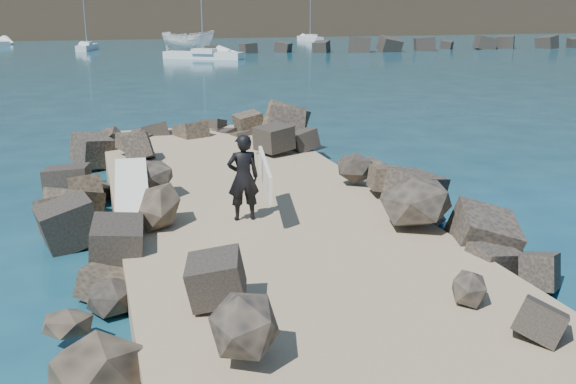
% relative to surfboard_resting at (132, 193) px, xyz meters
% --- Properties ---
extents(ground, '(800.00, 800.00, 0.00)m').
position_rel_surfboard_resting_xyz_m(ground, '(2.63, -1.41, -1.04)').
color(ground, '#0F384C').
rests_on(ground, ground).
extents(jetty, '(6.00, 26.00, 0.60)m').
position_rel_surfboard_resting_xyz_m(jetty, '(2.63, -3.41, -0.74)').
color(jetty, '#8C7759').
rests_on(jetty, ground).
extents(riprap_left, '(2.60, 22.00, 1.00)m').
position_rel_surfboard_resting_xyz_m(riprap_left, '(-0.27, -2.91, -0.54)').
color(riprap_left, black).
rests_on(riprap_left, ground).
extents(riprap_right, '(2.60, 22.00, 1.00)m').
position_rel_surfboard_resting_xyz_m(riprap_right, '(5.53, -2.91, -0.54)').
color(riprap_right, black).
rests_on(riprap_right, ground).
extents(breakwater_secondary, '(52.00, 4.00, 1.20)m').
position_rel_surfboard_resting_xyz_m(breakwater_secondary, '(37.63, 53.59, -0.44)').
color(breakwater_secondary, black).
rests_on(breakwater_secondary, ground).
extents(surfboard_resting, '(0.84, 2.69, 0.09)m').
position_rel_surfboard_resting_xyz_m(surfboard_resting, '(0.00, 0.00, 0.00)').
color(surfboard_resting, silver).
rests_on(surfboard_resting, riprap_left).
extents(boat_imported, '(6.38, 5.20, 2.36)m').
position_rel_surfboard_resting_xyz_m(boat_imported, '(10.02, 57.55, 0.13)').
color(boat_imported, white).
rests_on(boat_imported, ground).
extents(surfer_with_board, '(1.00, 2.15, 1.75)m').
position_rel_surfboard_resting_xyz_m(surfer_with_board, '(2.18, -1.07, 0.44)').
color(surfer_with_board, black).
rests_on(surfer_with_board, jetty).
extents(sailboat_c, '(7.28, 5.66, 9.16)m').
position_rel_surfboard_resting_xyz_m(sailboat_c, '(10.00, 48.40, -0.70)').
color(sailboat_c, silver).
rests_on(sailboat_c, ground).
extents(sailboat_d, '(2.12, 6.00, 7.21)m').
position_rel_surfboard_resting_xyz_m(sailboat_d, '(30.46, 76.40, -0.70)').
color(sailboat_d, silver).
rests_on(sailboat_d, ground).
extents(sailboat_b, '(2.58, 5.56, 6.73)m').
position_rel_surfboard_resting_xyz_m(sailboat_b, '(-0.40, 64.57, -0.70)').
color(sailboat_b, silver).
rests_on(sailboat_b, ground).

